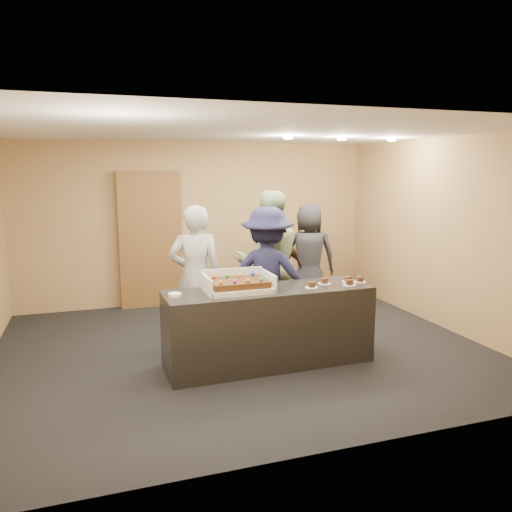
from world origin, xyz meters
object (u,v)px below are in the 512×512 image
person_sage_man (269,262)px  person_dark_suit (309,256)px  serving_counter (269,327)px  plate_stack (175,295)px  sheet_cake (238,283)px  cake_box (238,287)px  person_server_grey (195,277)px  person_brown_extra (277,270)px  person_navy_man (267,276)px  storage_cabinet (150,240)px

person_sage_man → person_dark_suit: (1.01, 0.86, -0.12)m
person_dark_suit → serving_counter: bearing=72.8°
serving_counter → person_dark_suit: size_ratio=1.39×
person_dark_suit → plate_stack: bearing=56.9°
sheet_cake → plate_stack: 0.72m
cake_box → person_dark_suit: (1.80, 2.02, -0.08)m
person_server_grey → person_brown_extra: 1.53m
sheet_cake → person_navy_man: (0.59, 0.68, -0.10)m
person_sage_man → person_dark_suit: size_ratio=1.14×
serving_counter → cake_box: 0.62m
serving_counter → person_sage_man: person_sage_man is taller
serving_counter → person_dark_suit: person_dark_suit is taller
plate_stack → person_navy_man: (1.30, 0.68, -0.02)m
person_dark_suit → storage_cabinet: bearing=-4.0°
sheet_cake → person_sage_man: person_sage_man is taller
serving_counter → person_navy_man: (0.22, 0.68, 0.44)m
person_server_grey → serving_counter: bearing=136.6°
storage_cabinet → person_sage_man: bearing=-52.5°
serving_counter → storage_cabinet: bearing=107.0°
person_brown_extra → sheet_cake: bearing=41.2°
cake_box → plate_stack: cake_box is taller
plate_stack → person_brown_extra: size_ratio=0.09×
serving_counter → cake_box: size_ratio=3.23×
person_dark_suit → person_navy_man: bearing=66.2°
person_navy_man → person_brown_extra: size_ratio=1.14×
sheet_cake → person_server_grey: person_server_grey is taller
person_navy_man → person_dark_suit: size_ratio=1.04×
person_sage_man → plate_stack: bearing=44.1°
cake_box → person_sage_man: person_sage_man is taller
cake_box → person_brown_extra: bearing=55.2°
cake_box → person_server_grey: bearing=110.3°
serving_counter → person_dark_suit: (1.43, 2.04, 0.41)m
person_server_grey → person_navy_man: 0.92m
sheet_cake → person_dark_suit: bearing=48.6°
person_navy_man → person_brown_extra: person_navy_man is taller
sheet_cake → person_brown_extra: (1.05, 1.54, -0.21)m
cake_box → sheet_cake: size_ratio=1.17×
storage_cabinet → person_server_grey: storage_cabinet is taller
person_sage_man → person_brown_extra: (0.27, 0.36, -0.20)m
serving_counter → storage_cabinet: size_ratio=1.07×
person_brown_extra → plate_stack: bearing=26.6°
cake_box → person_server_grey: (-0.31, 0.84, -0.04)m
plate_stack → person_sage_man: 1.91m
storage_cabinet → sheet_cake: (0.61, -3.01, -0.12)m
sheet_cake → person_brown_extra: bearing=55.7°
cake_box → sheet_cake: cake_box is taller
person_navy_man → person_sage_man: bearing=-86.0°
plate_stack → person_dark_suit: size_ratio=0.08×
serving_counter → person_sage_man: bearing=69.4°
cake_box → person_server_grey: 0.89m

